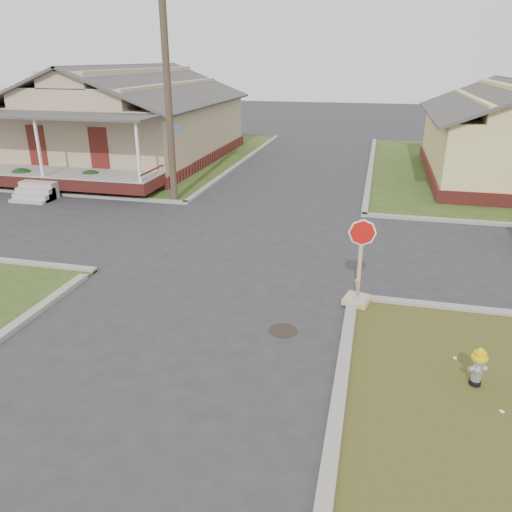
# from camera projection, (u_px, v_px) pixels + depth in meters

# --- Properties ---
(ground) EXTENTS (120.00, 120.00, 0.00)m
(ground) POSITION_uv_depth(u_px,v_px,m) (196.00, 309.00, 11.91)
(ground) COLOR #2A2A2C
(ground) RESTS_ON ground
(verge_far_left) EXTENTS (19.00, 19.00, 0.05)m
(verge_far_left) POSITION_uv_depth(u_px,v_px,m) (98.00, 154.00, 31.00)
(verge_far_left) COLOR #2C4418
(verge_far_left) RESTS_ON ground
(curbs) EXTENTS (80.00, 40.00, 0.12)m
(curbs) POSITION_uv_depth(u_px,v_px,m) (248.00, 240.00, 16.43)
(curbs) COLOR gray
(curbs) RESTS_ON ground
(manhole) EXTENTS (0.64, 0.64, 0.01)m
(manhole) POSITION_uv_depth(u_px,v_px,m) (283.00, 330.00, 10.98)
(manhole) COLOR black
(manhole) RESTS_ON ground
(corner_house) EXTENTS (10.10, 15.50, 5.30)m
(corner_house) POSITION_uv_depth(u_px,v_px,m) (129.00, 120.00, 28.32)
(corner_house) COLOR maroon
(corner_house) RESTS_ON ground
(side_house_yellow) EXTENTS (7.60, 11.60, 4.70)m
(side_house_yellow) POSITION_uv_depth(u_px,v_px,m) (511.00, 134.00, 23.81)
(side_house_yellow) COLOR maroon
(side_house_yellow) RESTS_ON ground
(utility_pole) EXTENTS (1.80, 0.28, 9.00)m
(utility_pole) POSITION_uv_depth(u_px,v_px,m) (167.00, 84.00, 19.14)
(utility_pole) COLOR #3A2F21
(utility_pole) RESTS_ON ground
(fire_hydrant) EXTENTS (0.29, 0.29, 0.77)m
(fire_hydrant) POSITION_uv_depth(u_px,v_px,m) (478.00, 365.00, 8.94)
(fire_hydrant) COLOR black
(fire_hydrant) RESTS_ON ground
(stop_sign) EXTENTS (0.61, 0.59, 2.14)m
(stop_sign) POSITION_uv_depth(u_px,v_px,m) (358.00, 286.00, 11.95)
(stop_sign) COLOR tan
(stop_sign) RESTS_ON ground
(hedge_left) EXTENTS (1.32, 1.08, 1.01)m
(hedge_left) POSITION_uv_depth(u_px,v_px,m) (22.00, 178.00, 22.35)
(hedge_left) COLOR black
(hedge_left) RESTS_ON verge_far_left
(hedge_right) EXTENTS (1.28, 1.05, 0.98)m
(hedge_right) POSITION_uv_depth(u_px,v_px,m) (91.00, 180.00, 22.12)
(hedge_right) COLOR black
(hedge_right) RESTS_ON verge_far_left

